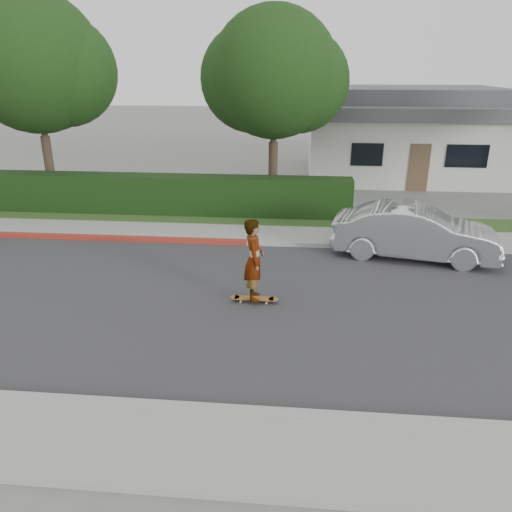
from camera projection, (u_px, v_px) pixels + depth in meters
name	position (u px, v px, depth m)	size (l,w,h in m)	color
ground	(187.00, 300.00, 12.06)	(120.00, 120.00, 0.00)	slate
road	(187.00, 300.00, 12.06)	(60.00, 8.00, 0.01)	#2D2D30
curb_near	(132.00, 405.00, 8.22)	(60.00, 0.20, 0.15)	#9E9E99
sidewalk_near	(112.00, 445.00, 7.39)	(60.00, 1.60, 0.12)	gray
curb_far	(216.00, 242.00, 15.84)	(60.00, 0.20, 0.15)	#9E9E99
curb_red_section	(65.00, 237.00, 16.28)	(12.00, 0.21, 0.15)	maroon
sidewalk_far	(220.00, 233.00, 16.69)	(60.00, 1.60, 0.12)	gray
planting_strip	(227.00, 220.00, 18.18)	(60.00, 1.60, 0.10)	#2D4C1E
hedge	(150.00, 195.00, 18.75)	(15.00, 1.00, 1.50)	black
tree_left	(37.00, 67.00, 18.91)	(5.99, 5.21, 8.00)	#33261C
tree_center	(274.00, 77.00, 18.71)	(5.66, 4.84, 7.44)	#33261C
house	(409.00, 132.00, 25.47)	(10.60, 8.60, 4.30)	beige
skateboard	(254.00, 298.00, 11.93)	(1.16, 0.24, 0.11)	#B38831
skateboarder	(254.00, 260.00, 11.57)	(0.72, 0.47, 1.96)	white
car_silver	(415.00, 232.00, 14.51)	(1.63, 4.68, 1.54)	silver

